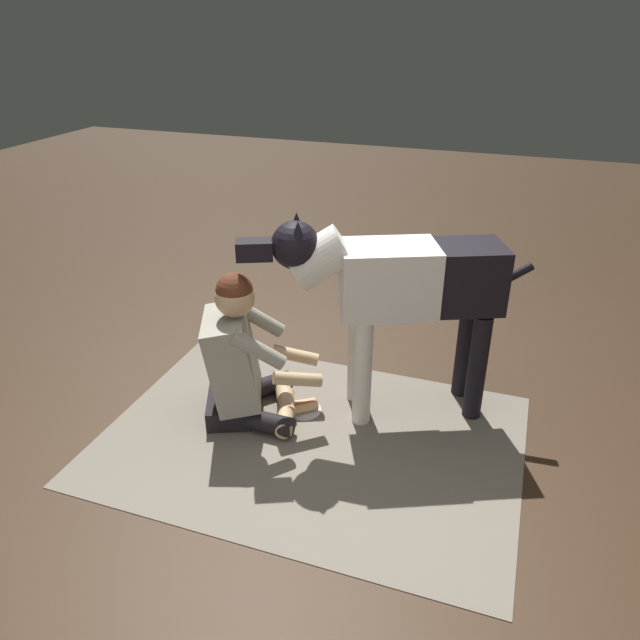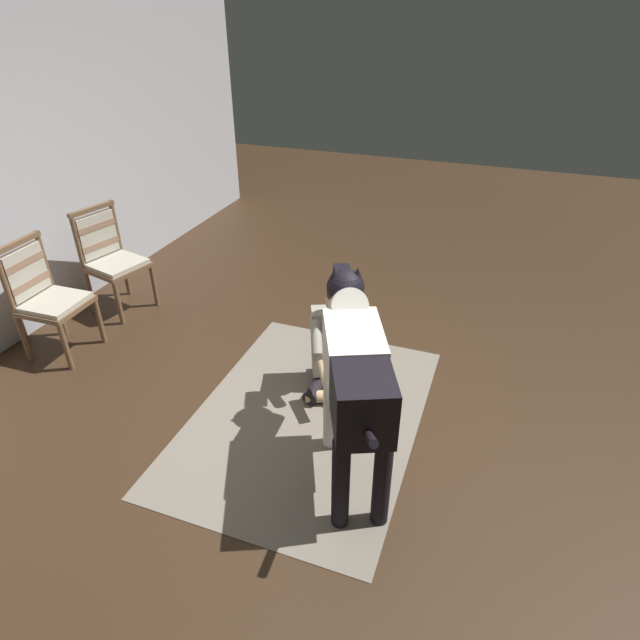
% 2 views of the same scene
% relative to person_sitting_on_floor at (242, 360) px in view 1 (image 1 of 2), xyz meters
% --- Properties ---
extents(ground_plane, '(14.84, 14.84, 0.00)m').
position_rel_person_sitting_on_floor_xyz_m(ground_plane, '(-0.50, -0.17, -0.36)').
color(ground_plane, '#342214').
extents(area_rug, '(2.18, 1.55, 0.01)m').
position_rel_person_sitting_on_floor_xyz_m(area_rug, '(-0.43, 0.09, -0.35)').
color(area_rug, '#70675B').
rests_on(area_rug, ground).
extents(person_sitting_on_floor, '(0.71, 0.62, 0.87)m').
position_rel_person_sitting_on_floor_xyz_m(person_sitting_on_floor, '(0.00, 0.00, 0.00)').
color(person_sitting_on_floor, black).
rests_on(person_sitting_on_floor, ground).
extents(large_dog, '(1.44, 0.74, 1.15)m').
position_rel_person_sitting_on_floor_xyz_m(large_dog, '(-0.76, -0.34, 0.41)').
color(large_dog, silver).
rests_on(large_dog, ground).
extents(hot_dog_on_plate, '(0.20, 0.20, 0.06)m').
position_rel_person_sitting_on_floor_xyz_m(hot_dog_on_plate, '(-0.30, -0.13, -0.33)').
color(hot_dog_on_plate, silver).
rests_on(hot_dog_on_plate, ground).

